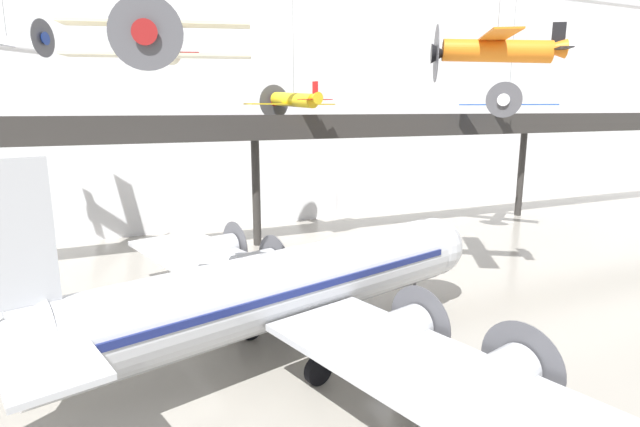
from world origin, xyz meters
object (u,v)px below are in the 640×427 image
suspended_plane_cream_biplane (159,44)px  suspended_plane_orange_highwing (497,50)px  suspended_plane_blue_trainer (509,101)px  suspended_plane_white_twin (8,44)px  airliner_silver_main (274,291)px  suspended_plane_yellow_lowwing (294,100)px

suspended_plane_cream_biplane → suspended_plane_orange_highwing: bearing=114.4°
suspended_plane_blue_trainer → suspended_plane_white_twin: 39.30m
suspended_plane_blue_trainer → suspended_plane_white_twin: size_ratio=1.54×
suspended_plane_white_twin → suspended_plane_orange_highwing: (26.47, -17.00, -0.90)m
suspended_plane_blue_trainer → airliner_silver_main: bearing=-11.1°
suspended_plane_blue_trainer → suspended_plane_yellow_lowwing: (-18.67, 4.73, 0.02)m
suspended_plane_yellow_lowwing → suspended_plane_cream_biplane: bearing=133.1°
suspended_plane_white_twin → suspended_plane_orange_highwing: suspended_plane_white_twin is taller
suspended_plane_blue_trainer → suspended_plane_cream_biplane: 34.40m
suspended_plane_white_twin → suspended_plane_orange_highwing: 31.47m
suspended_plane_cream_biplane → suspended_plane_white_twin: suspended_plane_white_twin is taller
suspended_plane_orange_highwing → suspended_plane_yellow_lowwing: 17.48m
suspended_plane_cream_biplane → suspended_plane_yellow_lowwing: suspended_plane_cream_biplane is taller
suspended_plane_cream_biplane → suspended_plane_blue_trainer: bearing=130.5°
suspended_plane_white_twin → airliner_silver_main: bearing=-29.4°
airliner_silver_main → suspended_plane_blue_trainer: suspended_plane_blue_trainer is taller
airliner_silver_main → suspended_plane_cream_biplane: suspended_plane_cream_biplane is taller
suspended_plane_blue_trainer → suspended_plane_cream_biplane: bearing=-14.6°
suspended_plane_white_twin → suspended_plane_blue_trainer: bearing=21.7°
suspended_plane_white_twin → suspended_plane_yellow_lowwing: size_ratio=0.64×
suspended_plane_blue_trainer → suspended_plane_white_twin: (-38.72, 5.68, 3.58)m
suspended_plane_blue_trainer → suspended_plane_white_twin: suspended_plane_white_twin is taller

